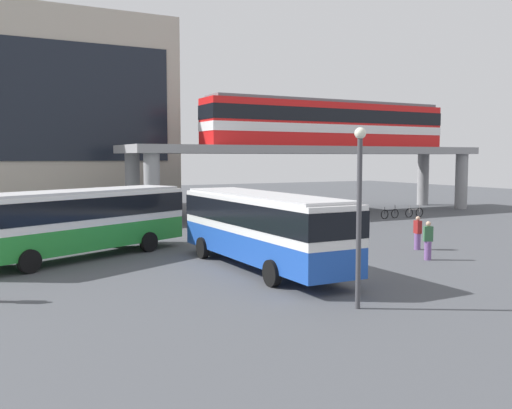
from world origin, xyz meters
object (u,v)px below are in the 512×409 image
Objects in this scene: pedestrian_walking_across at (428,242)px; pedestrian_waiting_near_stop at (418,234)px; bicycle_green at (275,219)px; bicycle_orange at (359,215)px; train at (329,123)px; bus_main at (262,223)px; station_building at (21,115)px; bicycle_red at (302,217)px; bicycle_brown at (276,223)px; bus_secondary at (81,216)px; bicycle_black at (390,214)px; bicycle_silver at (414,212)px.

pedestrian_walking_across is 2.95m from pedestrian_waiting_near_stop.
bicycle_green is 7.03m from bicycle_orange.
train is at bearing 30.23° from bicycle_green.
bicycle_green is (8.63, 14.12, -1.63)m from bus_main.
station_building reaches higher than pedestrian_waiting_near_stop.
bicycle_red and bicycle_brown have the same top height.
pedestrian_waiting_near_stop is (2.07, -11.11, 0.46)m from bicycle_brown.
train reaches higher than bus_main.
bus_secondary is 23.15m from bicycle_orange.
bus_main is 8.86m from bus_secondary.
bus_main reaches higher than pedestrian_waiting_near_stop.
train is 8.91m from bicycle_orange.
bicycle_orange is (21.92, 7.27, -1.63)m from bus_secondary.
train reaches higher than pedestrian_waiting_near_stop.
bicycle_black is 10.85m from bicycle_brown.
pedestrian_waiting_near_stop is (1.67, 2.43, -0.04)m from pedestrian_walking_across.
bus_secondary is at bearing 160.74° from pedestrian_waiting_near_stop.
station_building is 25.32m from bus_secondary.
bicycle_red is at bearing 24.30° from bus_secondary.
bicycle_black is 0.99× the size of pedestrian_walking_across.
bus_secondary is at bearing 135.21° from bus_main.
bicycle_silver is (26.93, 6.60, -1.63)m from bus_secondary.
pedestrian_waiting_near_stop is (-6.14, -12.78, 0.46)m from bicycle_orange.
station_building is 13.58× the size of bicycle_orange.
bicycle_orange is (4.77, -0.48, 0.00)m from bicycle_red.
train is at bearing 37.16° from bicycle_brown.
bus_main is 6.53× the size of bicycle_green.
bus_secondary is 14.89m from bicycle_brown.
bicycle_red is at bearing 79.04° from pedestrian_walking_across.
bicycle_black is at bearing -7.08° from bicycle_green.
bus_secondary is 16.24m from pedestrian_walking_across.
bicycle_green is at bearing 62.01° from bicycle_brown.
train is at bearing 28.67° from bus_secondary.
bicycle_orange is 17.11m from pedestrian_walking_across.
bicycle_green is (1.22, 2.29, 0.00)m from bicycle_brown.
bicycle_brown is 2.59m from bicycle_green.
pedestrian_walking_across is at bearing -88.27° from bicycle_brown.
train reaches higher than bicycle_silver.
bicycle_brown is 1.03× the size of pedestrian_waiting_near_stop.
bicycle_orange and bicycle_silver have the same top height.
bicycle_silver is at bearing -33.42° from station_building.
pedestrian_walking_across reaches higher than bicycle_brown.
bicycle_orange is at bearing 64.32° from pedestrian_waiting_near_stop.
bicycle_brown is 13.55m from pedestrian_walking_across.
station_building is at bearing 126.37° from bicycle_brown.
bicycle_green is at bearing 175.01° from bicycle_orange.
bicycle_silver is at bearing 47.37° from pedestrian_waiting_near_stop.
bicycle_black is at bearing 177.95° from bicycle_silver.
bus_secondary is 6.15× the size of bicycle_orange.
pedestrian_waiting_near_stop reaches higher than bicycle_red.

